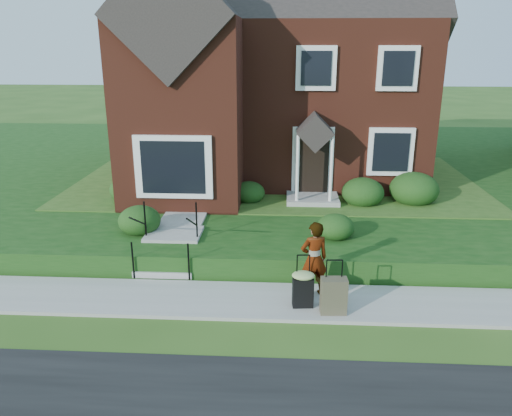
# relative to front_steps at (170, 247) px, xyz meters

# --- Properties ---
(ground) EXTENTS (120.00, 120.00, 0.00)m
(ground) POSITION_rel_front_steps_xyz_m (2.50, -1.84, -0.47)
(ground) COLOR #2D5119
(ground) RESTS_ON ground
(sidewalk) EXTENTS (60.00, 1.60, 0.08)m
(sidewalk) POSITION_rel_front_steps_xyz_m (2.50, -1.84, -0.43)
(sidewalk) COLOR #9E9B93
(sidewalk) RESTS_ON ground
(terrace) EXTENTS (44.00, 20.00, 0.60)m
(terrace) POSITION_rel_front_steps_xyz_m (6.50, 9.06, -0.17)
(terrace) COLOR #153E11
(terrace) RESTS_ON ground
(walkway) EXTENTS (1.20, 6.00, 0.06)m
(walkway) POSITION_rel_front_steps_xyz_m (0.00, 3.16, 0.16)
(walkway) COLOR #9E9B93
(walkway) RESTS_ON terrace
(main_house) EXTENTS (10.40, 10.20, 9.40)m
(main_house) POSITION_rel_front_steps_xyz_m (2.29, 7.76, 4.79)
(main_house) COLOR maroon
(main_house) RESTS_ON terrace
(front_steps) EXTENTS (1.40, 2.02, 1.50)m
(front_steps) POSITION_rel_front_steps_xyz_m (0.00, 0.00, 0.00)
(front_steps) COLOR #9E9B93
(front_steps) RESTS_ON ground
(foundation_shrubs) EXTENTS (10.18, 4.34, 1.05)m
(foundation_shrubs) POSITION_rel_front_steps_xyz_m (2.98, 2.96, 0.58)
(foundation_shrubs) COLOR #13330F
(foundation_shrubs) RESTS_ON terrace
(woman) EXTENTS (0.71, 0.57, 1.67)m
(woman) POSITION_rel_front_steps_xyz_m (3.47, -1.55, 0.44)
(woman) COLOR #999999
(woman) RESTS_ON sidewalk
(suitcase_black) EXTENTS (0.50, 0.43, 1.14)m
(suitcase_black) POSITION_rel_front_steps_xyz_m (3.23, -2.08, 0.05)
(suitcase_black) COLOR black
(suitcase_black) RESTS_ON sidewalk
(suitcase_olive) EXTENTS (0.54, 0.32, 1.14)m
(suitcase_olive) POSITION_rel_front_steps_xyz_m (3.84, -2.31, -0.01)
(suitcase_olive) COLOR brown
(suitcase_olive) RESTS_ON sidewalk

